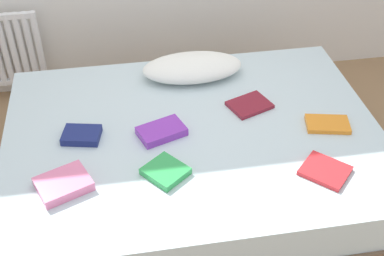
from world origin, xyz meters
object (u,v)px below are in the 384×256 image
object	(u,v)px
textbook_maroon	(250,105)
textbook_pink	(64,184)
bed	(194,166)
textbook_orange	(328,124)
textbook_navy	(82,135)
pillow	(192,67)
textbook_red	(325,171)
textbook_green	(165,171)
textbook_purple	(162,131)
radiator	(1,51)

from	to	relation	value
textbook_maroon	textbook_pink	size ratio (longest dim) A/B	0.95
bed	textbook_orange	size ratio (longest dim) A/B	8.93
textbook_navy	textbook_orange	world-z (taller)	textbook_navy
pillow	textbook_red	size ratio (longest dim) A/B	2.85
textbook_red	textbook_pink	xyz separation A→B (m)	(-1.22, 0.10, 0.01)
textbook_green	textbook_purple	bearing A→B (deg)	138.12
textbook_pink	pillow	bearing A→B (deg)	25.27
textbook_pink	textbook_purple	xyz separation A→B (m)	(0.49, 0.31, -0.00)
radiator	textbook_maroon	size ratio (longest dim) A/B	2.56
pillow	textbook_orange	xyz separation A→B (m)	(0.62, -0.59, -0.05)
textbook_maroon	textbook_purple	xyz separation A→B (m)	(-0.51, -0.16, 0.01)
textbook_green	textbook_maroon	distance (m)	0.70
textbook_pink	textbook_purple	world-z (taller)	textbook_pink
textbook_maroon	textbook_purple	size ratio (longest dim) A/B	0.93
textbook_maroon	textbook_pink	world-z (taller)	textbook_pink
radiator	textbook_green	world-z (taller)	radiator
textbook_pink	textbook_orange	world-z (taller)	textbook_pink
textbook_green	textbook_orange	bearing A→B (deg)	65.25
textbook_green	textbook_purple	world-z (taller)	textbook_purple
textbook_maroon	textbook_navy	bearing A→B (deg)	166.49
radiator	textbook_pink	size ratio (longest dim) A/B	2.43
textbook_maroon	textbook_pink	distance (m)	1.10
pillow	textbook_red	world-z (taller)	pillow
radiator	textbook_pink	xyz separation A→B (m)	(0.49, -1.51, 0.12)
textbook_green	pillow	bearing A→B (deg)	123.25
bed	pillow	distance (m)	0.61
pillow	textbook_pink	bearing A→B (deg)	-131.88
bed	textbook_maroon	xyz separation A→B (m)	(0.34, 0.16, 0.26)
radiator	textbook_navy	bearing A→B (deg)	-63.98
bed	textbook_pink	world-z (taller)	textbook_pink
textbook_red	textbook_purple	size ratio (longest dim) A/B	0.89
bed	textbook_maroon	size ratio (longest dim) A/B	9.12
bed	textbook_maroon	bearing A→B (deg)	25.16
textbook_green	textbook_maroon	size ratio (longest dim) A/B	0.83
pillow	textbook_maroon	xyz separation A→B (m)	(0.26, -0.35, -0.05)
textbook_maroon	textbook_orange	size ratio (longest dim) A/B	0.98
textbook_purple	textbook_maroon	bearing A→B (deg)	-2.10
textbook_pink	textbook_orange	xyz separation A→B (m)	(1.36, 0.23, -0.01)
radiator	pillow	distance (m)	1.41
textbook_navy	textbook_orange	size ratio (longest dim) A/B	0.84
radiator	textbook_purple	distance (m)	1.55
textbook_maroon	textbook_orange	distance (m)	0.43
bed	textbook_purple	xyz separation A→B (m)	(-0.17, 0.00, 0.27)
textbook_orange	textbook_navy	bearing A→B (deg)	-172.77
pillow	textbook_green	distance (m)	0.85
radiator	textbook_maroon	bearing A→B (deg)	-35.01
textbook_red	textbook_orange	bearing A→B (deg)	111.06
textbook_red	textbook_purple	xyz separation A→B (m)	(-0.73, 0.41, 0.01)
textbook_green	bed	bearing A→B (deg)	109.34
textbook_maroon	textbook_pink	xyz separation A→B (m)	(-1.00, -0.47, 0.01)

